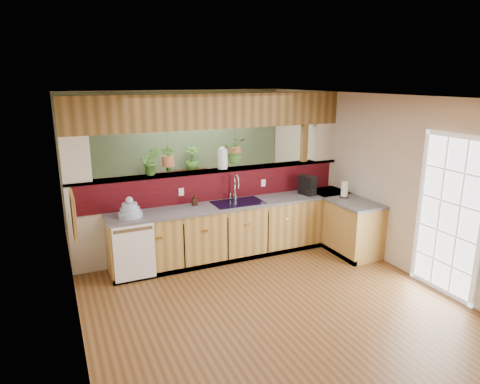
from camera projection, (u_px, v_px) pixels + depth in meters
name	position (u px, v px, depth m)	size (l,w,h in m)	color
ground	(250.00, 282.00, 6.13)	(4.60, 7.00, 0.01)	brown
ceiling	(251.00, 97.00, 5.45)	(4.60, 7.00, 0.01)	brown
wall_back	(177.00, 154.00, 8.87)	(4.60, 0.02, 2.60)	beige
wall_left	(69.00, 217.00, 4.88)	(0.02, 7.00, 2.60)	beige
wall_right	(382.00, 179.00, 6.70)	(0.02, 7.00, 2.60)	beige
pass_through_partition	(216.00, 181.00, 7.02)	(4.60, 0.21, 2.60)	beige
pass_through_ledge	(214.00, 171.00, 6.96)	(4.60, 0.21, 0.04)	brown
header_beam	(214.00, 111.00, 6.71)	(4.60, 0.15, 0.55)	brown
sage_backwall	(178.00, 154.00, 8.86)	(4.55, 0.02, 2.55)	#516948
countertop	(273.00, 226.00, 7.11)	(4.14, 1.52, 0.90)	olive
dishwasher	(135.00, 253.00, 6.00)	(0.58, 0.03, 0.82)	white
navy_sink	(238.00, 207.00, 6.87)	(0.82, 0.50, 0.18)	black
french_door	(449.00, 218.00, 5.61)	(0.06, 1.02, 2.16)	white
framed_print	(74.00, 215.00, 4.12)	(0.04, 0.35, 0.45)	olive
faucet	(236.00, 186.00, 6.94)	(0.19, 0.19, 0.43)	#B7B7B2
dish_stack	(130.00, 211.00, 6.12)	(0.34, 0.34, 0.30)	#9CADCA
soap_dispenser	(195.00, 200.00, 6.67)	(0.08, 0.08, 0.17)	#331E12
coffee_maker	(308.00, 186.00, 7.28)	(0.17, 0.29, 0.33)	black
paper_towel	(344.00, 190.00, 7.11)	(0.13, 0.13, 0.28)	black
glass_jar	(223.00, 158.00, 6.97)	(0.16, 0.16, 0.36)	silver
ledge_plant_left	(152.00, 161.00, 6.49)	(0.24, 0.19, 0.44)	#356523
hanging_plant_a	(168.00, 151.00, 6.56)	(0.25, 0.21, 0.54)	brown
hanging_plant_b	(235.00, 139.00, 6.98)	(0.48, 0.45, 0.55)	brown
shelving_console	(176.00, 195.00, 8.81)	(1.44, 0.38, 0.96)	black
shelf_plant_a	(146.00, 165.00, 8.40)	(0.20, 0.14, 0.38)	#356523
shelf_plant_b	(192.00, 159.00, 8.76)	(0.28, 0.28, 0.51)	#356523
floor_plant	(246.00, 210.00, 8.16)	(0.69, 0.60, 0.77)	#356523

